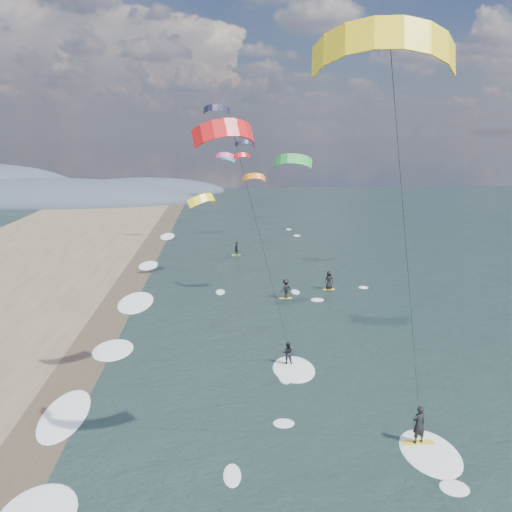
{
  "coord_description": "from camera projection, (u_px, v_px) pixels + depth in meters",
  "views": [
    {
      "loc": [
        -3.08,
        -21.62,
        14.31
      ],
      "look_at": [
        -1.0,
        12.0,
        7.0
      ],
      "focal_mm": 40.0,
      "sensor_mm": 36.0,
      "label": 1
    }
  ],
  "objects": [
    {
      "name": "wet_sand_strip",
      "position": [
        71.0,
        382.0,
        33.34
      ],
      "size": [
        3.0,
        240.0,
        0.0
      ],
      "primitive_type": "cube",
      "color": "#382D23",
      "rests_on": "ground"
    },
    {
      "name": "far_kitesurfers",
      "position": [
        291.0,
        278.0,
        53.67
      ],
      "size": [
        9.28,
        19.33,
        1.74
      ],
      "color": "gold",
      "rests_on": "ground"
    },
    {
      "name": "shoreline_surf",
      "position": [
        107.0,
        352.0,
        38.05
      ],
      "size": [
        2.4,
        79.4,
        0.11
      ],
      "color": "white",
      "rests_on": "ground"
    },
    {
      "name": "kitesurfer_near_b",
      "position": [
        257.0,
        225.0,
        29.84
      ],
      "size": [
        6.8,
        8.57,
        15.47
      ],
      "color": "gold",
      "rests_on": "ground"
    },
    {
      "name": "kitesurfer_near_a",
      "position": [
        399.0,
        138.0,
        18.71
      ],
      "size": [
        7.99,
        8.69,
        18.13
      ],
      "color": "gold",
      "rests_on": "ground"
    },
    {
      "name": "ground",
      "position": [
        297.0,
        475.0,
        24.31
      ],
      "size": [
        260.0,
        260.0,
        0.0
      ],
      "primitive_type": "plane",
      "color": "black",
      "rests_on": "ground"
    },
    {
      "name": "bg_kite_field",
      "position": [
        238.0,
        153.0,
        80.17
      ],
      "size": [
        10.22,
        65.27,
        10.42
      ],
      "color": "black",
      "rests_on": "ground"
    },
    {
      "name": "coastal_hills",
      "position": [
        33.0,
        198.0,
        126.81
      ],
      "size": [
        80.0,
        41.0,
        15.0
      ],
      "color": "#3D4756",
      "rests_on": "ground"
    }
  ]
}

